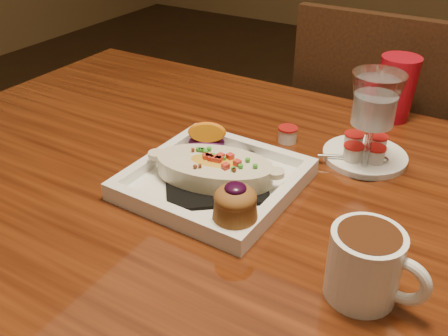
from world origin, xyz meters
The scene contains 8 objects.
table centered at (0.00, 0.00, 0.65)m, with size 1.50×0.90×0.75m.
chair_far centered at (0.00, 0.63, 0.51)m, with size 0.42×0.42×0.93m.
plate centered at (-0.10, -0.02, 0.78)m, with size 0.26×0.26×0.08m.
coffee_mug centered at (0.17, -0.12, 0.80)m, with size 0.12×0.09×0.09m.
goblet centered at (0.08, 0.17, 0.87)m, with size 0.08×0.08×0.18m.
saucer centered at (0.07, 0.21, 0.76)m, with size 0.15×0.15×0.10m.
creamer_loose centered at (-0.08, 0.20, 0.77)m, with size 0.04×0.04×0.03m.
red_tumbler centered at (0.06, 0.40, 0.82)m, with size 0.08×0.08×0.13m, color #B00C1D.
Camera 1 is at (0.25, -0.58, 1.20)m, focal length 40.00 mm.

